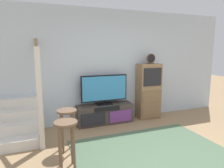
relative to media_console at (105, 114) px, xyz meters
name	(u,v)px	position (x,y,z in m)	size (l,w,h in m)	color
back_wall	(113,66)	(0.30, 0.27, 1.12)	(6.40, 0.12, 2.70)	silver
area_rug	(151,151)	(0.30, -1.59, -0.23)	(2.60, 1.80, 0.01)	#4C664C
media_console	(105,114)	(0.00, 0.00, 0.00)	(1.34, 0.38, 0.47)	#423833
television	(104,89)	(0.00, 0.02, 0.61)	(1.12, 0.22, 0.70)	black
side_cabinet	(149,91)	(1.19, 0.01, 0.47)	(0.58, 0.38, 1.40)	#93704C
desk_clock	(151,59)	(1.22, 0.00, 1.30)	(0.23, 0.08, 0.25)	#4C3823
staircase	(15,118)	(-1.94, 0.01, 0.14)	(1.00, 1.36, 2.20)	silver
bar_stool_near	(66,134)	(-1.13, -1.57, 0.31)	(0.34, 0.34, 0.73)	brown
bar_stool_far	(67,121)	(-1.03, -1.01, 0.31)	(0.34, 0.34, 0.73)	brown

